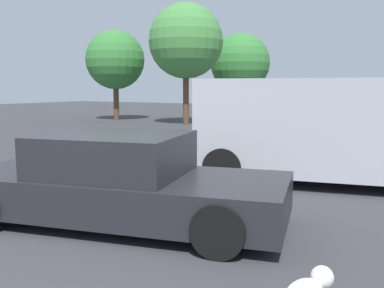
{
  "coord_description": "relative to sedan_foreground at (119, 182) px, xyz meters",
  "views": [
    {
      "loc": [
        3.9,
        -4.35,
        1.92
      ],
      "look_at": [
        0.06,
        2.24,
        0.9
      ],
      "focal_mm": 39.79,
      "sensor_mm": 36.0,
      "label": 1
    }
  ],
  "objects": [
    {
      "name": "pedestrian",
      "position": [
        0.08,
        8.39,
        0.37
      ],
      "size": [
        0.45,
        0.46,
        1.61
      ],
      "rotation": [
        0.0,
        0.0,
        3.88
      ],
      "color": "navy",
      "rests_on": "ground_plane"
    },
    {
      "name": "van_white",
      "position": [
        2.04,
        4.07,
        0.55
      ],
      "size": [
        5.51,
        3.15,
        2.08
      ],
      "rotation": [
        0.0,
        0.0,
        3.36
      ],
      "color": "#B2B7C1",
      "rests_on": "ground_plane"
    },
    {
      "name": "ground_plane",
      "position": [
        -0.04,
        -0.24,
        -0.58
      ],
      "size": [
        80.0,
        80.0,
        0.0
      ],
      "primitive_type": "plane",
      "color": "#38383D"
    },
    {
      "name": "sedan_foreground",
      "position": [
        0.0,
        0.0,
        0.0
      ],
      "size": [
        4.94,
        2.84,
        1.27
      ],
      "rotation": [
        0.0,
        0.0,
        0.23
      ],
      "color": "#232328",
      "rests_on": "ground_plane"
    },
    {
      "name": "tree_back_left",
      "position": [
        -7.05,
        20.14,
        2.83
      ],
      "size": [
        3.69,
        3.69,
        5.27
      ],
      "color": "brown",
      "rests_on": "ground_plane"
    },
    {
      "name": "tree_far_right",
      "position": [
        -12.81,
        15.12,
        2.93
      ],
      "size": [
        3.44,
        3.44,
        5.25
      ],
      "color": "brown",
      "rests_on": "ground_plane"
    },
    {
      "name": "tree_back_right",
      "position": [
        -7.57,
        14.45,
        3.67
      ],
      "size": [
        3.81,
        3.81,
        6.17
      ],
      "color": "brown",
      "rests_on": "ground_plane"
    }
  ]
}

